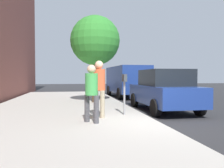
{
  "coord_description": "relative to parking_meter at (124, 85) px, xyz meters",
  "views": [
    {
      "loc": [
        -6.46,
        2.51,
        1.48
      ],
      "look_at": [
        1.5,
        1.13,
        1.21
      ],
      "focal_mm": 36.89,
      "sensor_mm": 36.0,
      "label": 1
    }
  ],
  "objects": [
    {
      "name": "traffic_signal",
      "position": [
        8.28,
        -0.0,
        1.41
      ],
      "size": [
        0.24,
        0.44,
        3.6
      ],
      "color": "black",
      "rests_on": "sidewalk_slab"
    },
    {
      "name": "sidewalk_slab",
      "position": [
        -1.33,
        2.28,
        -1.09
      ],
      "size": [
        28.0,
        6.0,
        0.15
      ],
      "primitive_type": "cube",
      "color": "#B7B2A8",
      "rests_on": "ground_plane"
    },
    {
      "name": "pedestrian_bystander",
      "position": [
        -1.19,
        1.24,
        -0.05
      ],
      "size": [
        0.42,
        0.39,
        1.67
      ],
      "rotation": [
        0.0,
        0.0,
        -0.84
      ],
      "color": "#47474C",
      "rests_on": "sidewalk_slab"
    },
    {
      "name": "parked_sedan_near",
      "position": [
        1.51,
        -2.07,
        -0.27
      ],
      "size": [
        4.4,
        1.97,
        1.77
      ],
      "color": "navy",
      "rests_on": "ground_plane"
    },
    {
      "name": "parked_van_far",
      "position": [
        8.25,
        -2.07,
        0.09
      ],
      "size": [
        5.27,
        2.28,
        2.18
      ],
      "color": "navy",
      "rests_on": "ground_plane"
    },
    {
      "name": "parking_meter",
      "position": [
        0.0,
        0.0,
        0.0
      ],
      "size": [
        0.36,
        0.12,
        1.41
      ],
      "color": "gray",
      "rests_on": "sidewalk_slab"
    },
    {
      "name": "ground_plane",
      "position": [
        -1.33,
        -0.72,
        -1.17
      ],
      "size": [
        80.0,
        80.0,
        0.0
      ],
      "primitive_type": "plane",
      "color": "#2B2B2D",
      "rests_on": "ground"
    },
    {
      "name": "street_tree",
      "position": [
        4.06,
        0.61,
        2.14
      ],
      "size": [
        2.54,
        2.54,
        4.45
      ],
      "color": "brown",
      "rests_on": "sidewalk_slab"
    },
    {
      "name": "pedestrian_at_meter",
      "position": [
        -0.33,
        0.93,
        0.09
      ],
      "size": [
        0.51,
        0.4,
        1.84
      ],
      "rotation": [
        0.0,
        0.0,
        -1.13
      ],
      "color": "tan",
      "rests_on": "sidewalk_slab"
    }
  ]
}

